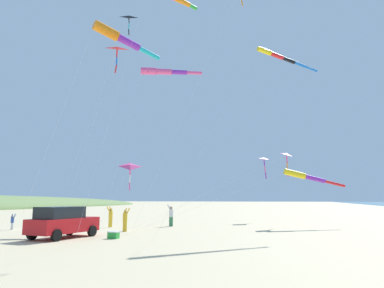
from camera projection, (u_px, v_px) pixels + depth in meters
The scene contains 16 objects.
ground_plane at pixel (69, 227), 28.59m from camera, with size 600.00×600.00×0.00m, color #C6B58C.
parked_car at pixel (63, 222), 20.76m from camera, with size 2.53×4.51×1.85m.
cooler_box at pixel (113, 235), 20.43m from camera, with size 0.62×0.42×0.42m.
person_adult_flyer at pixel (125, 218), 24.97m from camera, with size 0.58×0.49×1.68m.
person_child_green_jacket at pixel (171, 214), 29.74m from camera, with size 0.59×0.48×1.84m.
person_child_grey_jacket at pixel (12, 221), 26.43m from camera, with size 0.42×0.37×1.20m.
person_bystander_far at pixel (111, 216), 28.71m from camera, with size 0.48×0.58×1.71m.
kite_windsock_yellow_midlevel at pixel (163, 72), 34.96m from camera, with size 7.44×5.97×15.37m.
kite_delta_teal_far_right at pixel (264, 159), 38.11m from camera, with size 10.22×10.60×6.90m.
kite_delta_purple_drifting at pixel (117, 49), 27.12m from camera, with size 1.72×5.79×14.26m.
kite_windsock_checkered_midright at pixel (280, 57), 28.86m from camera, with size 10.67×10.77×14.55m.
kite_windsock_striped_overhead at pixel (305, 177), 29.39m from camera, with size 14.70×11.79×4.86m.
kite_delta_magenta_far_left at pixel (129, 18), 31.43m from camera, with size 1.43×9.97×19.03m.
kite_delta_green_low_center at pixel (287, 155), 31.42m from camera, with size 12.31×8.29×6.58m.
kite_delta_rainbow_low_near at pixel (130, 167), 34.17m from camera, with size 1.96×7.22×5.94m.
kite_windsock_blue_topmost at pixel (118, 37), 28.50m from camera, with size 12.05×5.28×16.33m.
Camera 1 is at (18.19, -25.13, 2.30)m, focal length 32.44 mm.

